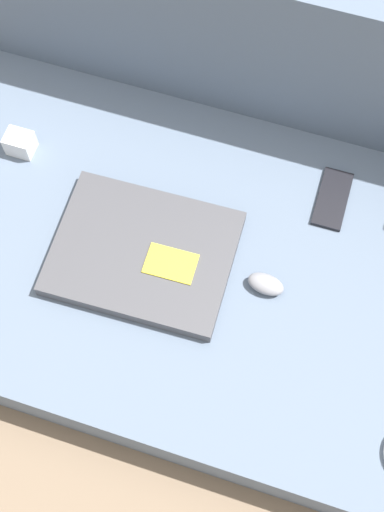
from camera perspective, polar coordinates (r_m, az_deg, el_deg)
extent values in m
plane|color=#7A6651|center=(1.40, 0.00, -2.20)|extent=(8.00, 8.00, 0.00)
cube|color=slate|center=(1.34, 0.00, -1.32)|extent=(1.18, 0.67, 0.11)
cube|color=slate|center=(1.43, 5.60, 16.83)|extent=(1.18, 0.20, 0.44)
cube|color=#47474C|center=(1.29, -3.92, 0.24)|extent=(0.33, 0.26, 0.03)
cube|color=yellow|center=(1.26, -1.71, -0.61)|extent=(0.09, 0.06, 0.00)
ellipsoid|color=gray|center=(1.27, 5.92, -2.25)|extent=(0.07, 0.04, 0.03)
cube|color=black|center=(1.37, 11.18, 4.51)|extent=(0.06, 0.13, 0.01)
cube|color=silver|center=(1.43, -13.60, 8.77)|extent=(0.05, 0.04, 0.04)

